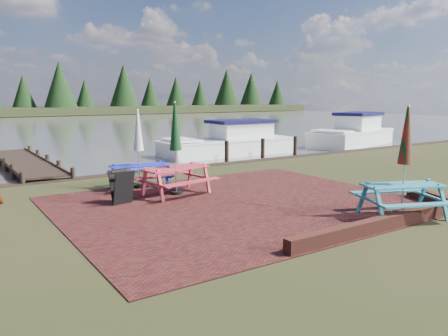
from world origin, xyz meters
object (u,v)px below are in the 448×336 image
at_px(picnic_table_teal, 404,179).
at_px(boat_near, 231,143).
at_px(picnic_table_blue, 139,161).
at_px(picnic_table_red, 176,163).
at_px(jetty, 26,162).
at_px(chalkboard, 122,187).
at_px(boat_far, 353,135).

distance_m(picnic_table_teal, boat_near, 13.22).
bearing_deg(picnic_table_blue, picnic_table_teal, -51.97).
height_order(picnic_table_red, jetty, picnic_table_red).
bearing_deg(boat_near, chalkboard, 132.21).
bearing_deg(chalkboard, boat_near, 30.72).
height_order(picnic_table_teal, chalkboard, picnic_table_teal).
distance_m(picnic_table_red, picnic_table_blue, 1.52).
distance_m(picnic_table_blue, chalkboard, 2.06).
bearing_deg(jetty, boat_near, -4.61).
bearing_deg(chalkboard, picnic_table_blue, 43.39).
bearing_deg(boat_far, picnic_table_red, 98.50).
xyz_separation_m(picnic_table_blue, chalkboard, (-1.18, -1.65, -0.37)).
bearing_deg(picnic_table_blue, jetty, 114.16).
xyz_separation_m(picnic_table_red, jetty, (-2.64, 8.40, -0.81)).
bearing_deg(chalkboard, picnic_table_red, -3.50).
relative_size(picnic_table_red, picnic_table_blue, 1.10).
bearing_deg(jetty, picnic_table_teal, -66.09).
height_order(picnic_table_blue, boat_far, picnic_table_blue).
bearing_deg(picnic_table_blue, boat_near, 46.33).
relative_size(boat_near, boat_far, 0.97).
xyz_separation_m(picnic_table_teal, chalkboard, (-5.03, 4.82, -0.44)).
relative_size(picnic_table_red, boat_near, 0.36).
xyz_separation_m(chalkboard, boat_far, (17.62, 7.25, -0.01)).
xyz_separation_m(picnic_table_teal, jetty, (-5.96, 13.44, -0.79)).
distance_m(chalkboard, boat_near, 11.80).
bearing_deg(picnic_table_teal, jetty, 135.92).
height_order(picnic_table_blue, boat_near, picnic_table_blue).
relative_size(picnic_table_red, jetty, 0.29).
relative_size(picnic_table_teal, boat_near, 0.36).
height_order(chalkboard, jetty, chalkboard).
bearing_deg(picnic_table_red, boat_near, 37.39).
relative_size(picnic_table_teal, boat_far, 0.34).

